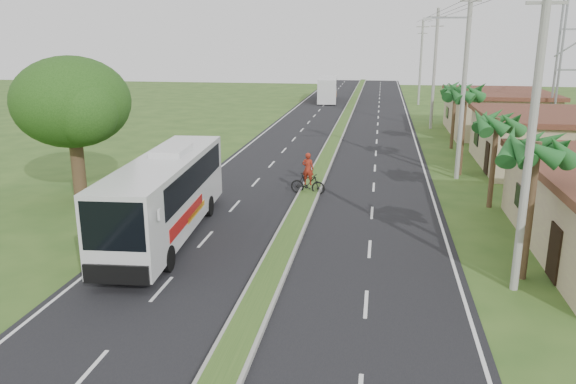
# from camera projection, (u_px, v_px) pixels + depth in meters

# --- Properties ---
(ground) EXTENTS (180.00, 180.00, 0.00)m
(ground) POSITION_uv_depth(u_px,v_px,m) (261.00, 297.00, 18.80)
(ground) COLOR #2E4F1D
(ground) RESTS_ON ground
(road_asphalt) EXTENTS (14.00, 160.00, 0.02)m
(road_asphalt) POSITION_uv_depth(u_px,v_px,m) (323.00, 166.00, 37.82)
(road_asphalt) COLOR black
(road_asphalt) RESTS_ON ground
(median_strip) EXTENTS (1.20, 160.00, 0.18)m
(median_strip) POSITION_uv_depth(u_px,v_px,m) (323.00, 165.00, 37.80)
(median_strip) COLOR gray
(median_strip) RESTS_ON ground
(lane_edge_left) EXTENTS (0.12, 160.00, 0.01)m
(lane_edge_left) POSITION_uv_depth(u_px,v_px,m) (226.00, 163.00, 38.87)
(lane_edge_left) COLOR silver
(lane_edge_left) RESTS_ON ground
(lane_edge_right) EXTENTS (0.12, 160.00, 0.01)m
(lane_edge_right) POSITION_uv_depth(u_px,v_px,m) (424.00, 170.00, 36.78)
(lane_edge_right) COLOR silver
(lane_edge_right) RESTS_ON ground
(shop_mid) EXTENTS (7.60, 10.60, 3.67)m
(shop_mid) POSITION_uv_depth(u_px,v_px,m) (537.00, 140.00, 37.05)
(shop_mid) COLOR tan
(shop_mid) RESTS_ON ground
(shop_far) EXTENTS (8.60, 11.60, 3.82)m
(shop_far) POSITION_uv_depth(u_px,v_px,m) (496.00, 112.00, 50.35)
(shop_far) COLOR tan
(shop_far) RESTS_ON ground
(palm_verge_a) EXTENTS (2.40, 2.40, 5.45)m
(palm_verge_a) POSITION_uv_depth(u_px,v_px,m) (537.00, 149.00, 18.99)
(palm_verge_a) COLOR #473321
(palm_verge_a) RESTS_ON ground
(palm_verge_b) EXTENTS (2.40, 2.40, 5.05)m
(palm_verge_b) POSITION_uv_depth(u_px,v_px,m) (497.00, 122.00, 27.59)
(palm_verge_b) COLOR #473321
(palm_verge_b) RESTS_ON ground
(palm_verge_c) EXTENTS (2.40, 2.40, 5.85)m
(palm_verge_c) POSITION_uv_depth(u_px,v_px,m) (466.00, 93.00, 34.14)
(palm_verge_c) COLOR #473321
(palm_verge_c) RESTS_ON ground
(palm_verge_d) EXTENTS (2.40, 2.40, 5.25)m
(palm_verge_d) POSITION_uv_depth(u_px,v_px,m) (456.00, 90.00, 42.77)
(palm_verge_d) COLOR #473321
(palm_verge_d) RESTS_ON ground
(shade_tree) EXTENTS (6.30, 6.00, 7.54)m
(shade_tree) POSITION_uv_depth(u_px,v_px,m) (70.00, 105.00, 28.89)
(shade_tree) COLOR #473321
(shade_tree) RESTS_ON ground
(utility_pole_a) EXTENTS (1.60, 0.28, 11.00)m
(utility_pole_a) POSITION_uv_depth(u_px,v_px,m) (532.00, 126.00, 17.87)
(utility_pole_a) COLOR gray
(utility_pole_a) RESTS_ON ground
(utility_pole_b) EXTENTS (3.20, 0.28, 12.00)m
(utility_pole_b) POSITION_uv_depth(u_px,v_px,m) (464.00, 75.00, 32.94)
(utility_pole_b) COLOR gray
(utility_pole_b) RESTS_ON ground
(utility_pole_c) EXTENTS (1.60, 0.28, 11.00)m
(utility_pole_c) POSITION_uv_depth(u_px,v_px,m) (435.00, 68.00, 52.11)
(utility_pole_c) COLOR gray
(utility_pole_c) RESTS_ON ground
(utility_pole_d) EXTENTS (1.60, 0.28, 10.50)m
(utility_pole_d) POSITION_uv_depth(u_px,v_px,m) (421.00, 62.00, 71.21)
(utility_pole_d) COLOR gray
(utility_pole_d) RESTS_ON ground
(coach_bus_main) EXTENTS (3.26, 11.71, 3.74)m
(coach_bus_main) POSITION_uv_depth(u_px,v_px,m) (166.00, 191.00, 23.97)
(coach_bus_main) COLOR silver
(coach_bus_main) RESTS_ON ground
(coach_bus_far) EXTENTS (3.17, 11.13, 3.20)m
(coach_bus_far) POSITION_uv_depth(u_px,v_px,m) (328.00, 88.00, 76.33)
(coach_bus_far) COLOR silver
(coach_bus_far) RESTS_ON ground
(motorcyclist) EXTENTS (2.03, 0.86, 2.35)m
(motorcyclist) POSITION_uv_depth(u_px,v_px,m) (308.00, 180.00, 30.89)
(motorcyclist) COLOR black
(motorcyclist) RESTS_ON ground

